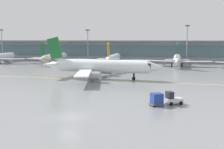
# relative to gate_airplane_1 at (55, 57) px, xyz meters

# --- Properties ---
(ground_plane) EXTENTS (400.00, 400.00, 0.00)m
(ground_plane) POSITION_rel_gate_airplane_1_xyz_m (32.81, -72.19, -2.71)
(ground_plane) COLOR gray
(taxiway_centreline_stripe) EXTENTS (109.79, 7.46, 0.01)m
(taxiway_centreline_stripe) POSITION_rel_gate_airplane_1_xyz_m (29.22, -39.99, -2.70)
(taxiway_centreline_stripe) COLOR yellow
(taxiway_centreline_stripe) RESTS_ON ground_plane
(terminal_concourse) EXTENTS (193.92, 11.00, 9.60)m
(terminal_concourse) POSITION_rel_gate_airplane_1_xyz_m (32.81, 19.80, 2.21)
(terminal_concourse) COLOR #8C939E
(terminal_concourse) RESTS_ON ground_plane
(gate_airplane_1) EXTENTS (25.36, 27.20, 9.03)m
(gate_airplane_1) POSITION_rel_gate_airplane_1_xyz_m (0.00, 0.00, 0.00)
(gate_airplane_1) COLOR silver
(gate_airplane_1) RESTS_ON ground_plane
(gate_airplane_2) EXTENTS (25.36, 27.21, 9.03)m
(gate_airplane_2) POSITION_rel_gate_airplane_1_xyz_m (24.77, -0.00, 0.00)
(gate_airplane_2) COLOR white
(gate_airplane_2) RESTS_ON ground_plane
(gate_airplane_3) EXTENTS (25.34, 27.25, 9.03)m
(gate_airplane_3) POSITION_rel_gate_airplane_1_xyz_m (49.30, -0.72, 0.00)
(gate_airplane_3) COLOR white
(gate_airplane_3) RESTS_ON ground_plane
(taxiing_regional_jet) EXTENTS (32.60, 30.26, 10.80)m
(taxiing_regional_jet) POSITION_rel_gate_airplane_1_xyz_m (28.80, -37.96, 0.53)
(taxiing_regional_jet) COLOR white
(taxiing_regional_jet) RESTS_ON ground_plane
(baggage_tug) EXTENTS (2.95, 2.51, 2.10)m
(baggage_tug) POSITION_rel_gate_airplane_1_xyz_m (46.25, -62.48, -1.82)
(baggage_tug) COLOR silver
(baggage_tug) RESTS_ON ground_plane
(cargo_dolly_lead) EXTENTS (2.61, 2.40, 1.94)m
(cargo_dolly_lead) POSITION_rel_gate_airplane_1_xyz_m (43.85, -63.76, -1.65)
(cargo_dolly_lead) COLOR #595B60
(cargo_dolly_lead) RESTS_ON ground_plane
(apron_light_mast_0) EXTENTS (1.80, 0.36, 14.74)m
(apron_light_mast_0) POSITION_rel_gate_airplane_1_xyz_m (-30.80, 10.42, 5.35)
(apron_light_mast_0) COLOR gray
(apron_light_mast_0) RESTS_ON ground_plane
(apron_light_mast_1) EXTENTS (1.80, 0.36, 14.37)m
(apron_light_mast_1) POSITION_rel_gate_airplane_1_xyz_m (11.02, 11.06, 5.16)
(apron_light_mast_1) COLOR gray
(apron_light_mast_1) RESTS_ON ground_plane
(apron_light_mast_2) EXTENTS (1.80, 0.36, 15.86)m
(apron_light_mast_2) POSITION_rel_gate_airplane_1_xyz_m (53.55, 10.60, 5.92)
(apron_light_mast_2) COLOR gray
(apron_light_mast_2) RESTS_ON ground_plane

